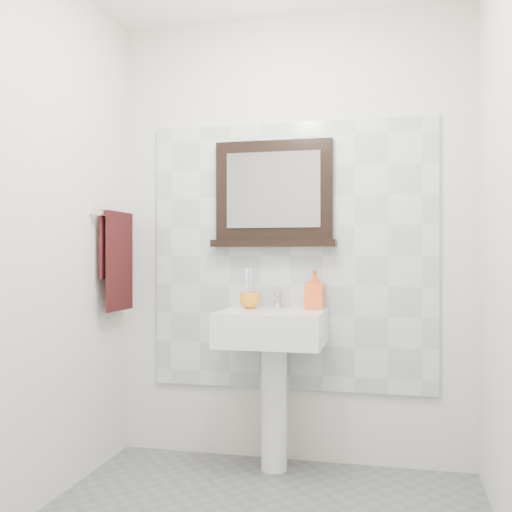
{
  "coord_description": "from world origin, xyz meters",
  "views": [
    {
      "loc": [
        0.57,
        -2.23,
        1.16
      ],
      "look_at": [
        -0.08,
        0.55,
        1.15
      ],
      "focal_mm": 42.0,
      "sensor_mm": 36.0,
      "label": 1
    }
  ],
  "objects_px": {
    "pedestal_sink": "(272,345)",
    "toothbrush_cup": "(250,300)",
    "framed_mirror": "(274,196)",
    "hand_towel": "(117,253)",
    "soap_dispenser": "(315,289)"
  },
  "relations": [
    {
      "from": "framed_mirror",
      "to": "hand_towel",
      "type": "relative_size",
      "value": 1.28
    },
    {
      "from": "toothbrush_cup",
      "to": "soap_dispenser",
      "type": "distance_m",
      "value": 0.36
    },
    {
      "from": "pedestal_sink",
      "to": "hand_towel",
      "type": "relative_size",
      "value": 1.75
    },
    {
      "from": "soap_dispenser",
      "to": "pedestal_sink",
      "type": "bearing_deg",
      "value": -140.77
    },
    {
      "from": "pedestal_sink",
      "to": "soap_dispenser",
      "type": "distance_m",
      "value": 0.39
    },
    {
      "from": "hand_towel",
      "to": "soap_dispenser",
      "type": "bearing_deg",
      "value": 9.23
    },
    {
      "from": "toothbrush_cup",
      "to": "hand_towel",
      "type": "relative_size",
      "value": 0.21
    },
    {
      "from": "pedestal_sink",
      "to": "soap_dispenser",
      "type": "xyz_separation_m",
      "value": [
        0.21,
        0.15,
        0.29
      ]
    },
    {
      "from": "hand_towel",
      "to": "toothbrush_cup",
      "type": "bearing_deg",
      "value": 10.47
    },
    {
      "from": "pedestal_sink",
      "to": "toothbrush_cup",
      "type": "distance_m",
      "value": 0.29
    },
    {
      "from": "toothbrush_cup",
      "to": "hand_towel",
      "type": "distance_m",
      "value": 0.79
    },
    {
      "from": "framed_mirror",
      "to": "toothbrush_cup",
      "type": "bearing_deg",
      "value": -145.27
    },
    {
      "from": "soap_dispenser",
      "to": "framed_mirror",
      "type": "height_order",
      "value": "framed_mirror"
    },
    {
      "from": "pedestal_sink",
      "to": "toothbrush_cup",
      "type": "height_order",
      "value": "pedestal_sink"
    },
    {
      "from": "framed_mirror",
      "to": "hand_towel",
      "type": "distance_m",
      "value": 0.93
    }
  ]
}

